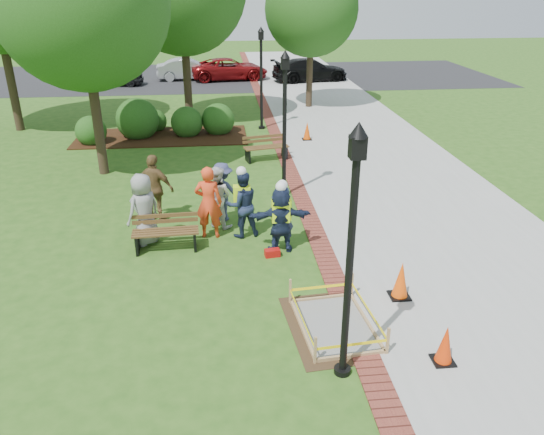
{
  "coord_description": "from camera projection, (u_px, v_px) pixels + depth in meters",
  "views": [
    {
      "loc": [
        -0.63,
        -9.85,
        5.99
      ],
      "look_at": [
        0.5,
        1.2,
        1.0
      ],
      "focal_mm": 35.0,
      "sensor_mm": 36.0,
      "label": 1
    }
  ],
  "objects": [
    {
      "name": "shrub_d",
      "position": [
        219.0,
        133.0,
        22.63
      ],
      "size": [
        1.38,
        1.38,
        1.38
      ],
      "primitive_type": "sphere",
      "color": "#1E4614",
      "rests_on": "ground"
    },
    {
      "name": "casual_person_a",
      "position": [
        144.0,
        210.0,
        12.85
      ],
      "size": [
        0.67,
        0.67,
        1.81
      ],
      "color": "gray",
      "rests_on": "ground"
    },
    {
      "name": "toolbox",
      "position": [
        272.0,
        253.0,
        12.54
      ],
      "size": [
        0.38,
        0.24,
        0.18
      ],
      "primitive_type": "cube",
      "rotation": [
        0.0,
        0.0,
        0.15
      ],
      "color": "#AB0F0D",
      "rests_on": "ground"
    },
    {
      "name": "lamp_mid",
      "position": [
        285.0,
        115.0,
        15.09
      ],
      "size": [
        0.28,
        0.28,
        4.26
      ],
      "color": "black",
      "rests_on": "ground"
    },
    {
      "name": "parked_car_a",
      "position": [
        113.0,
        85.0,
        32.88
      ],
      "size": [
        2.25,
        4.49,
        1.42
      ],
      "primitive_type": "imported",
      "rotation": [
        0.0,
        0.0,
        1.49
      ],
      "color": "#262628",
      "rests_on": "ground"
    },
    {
      "name": "shrub_c",
      "position": [
        188.0,
        136.0,
        22.3
      ],
      "size": [
        1.32,
        1.32,
        1.32
      ],
      "primitive_type": "sphere",
      "color": "#1E4614",
      "rests_on": "ground"
    },
    {
      "name": "tree_right",
      "position": [
        311.0,
        9.0,
        25.47
      ],
      "size": [
        4.51,
        4.51,
        6.98
      ],
      "color": "#3D2D1E",
      "rests_on": "ground"
    },
    {
      "name": "parked_car_c",
      "position": [
        230.0,
        80.0,
        34.76
      ],
      "size": [
        2.48,
        4.79,
        1.5
      ],
      "primitive_type": "imported",
      "rotation": [
        0.0,
        0.0,
        1.68
      ],
      "color": "maroon",
      "rests_on": "ground"
    },
    {
      "name": "wet_concrete_pad",
      "position": [
        335.0,
        316.0,
        9.93
      ],
      "size": [
        1.9,
        2.45,
        0.55
      ],
      "color": "#47331E",
      "rests_on": "ground"
    },
    {
      "name": "casual_person_e",
      "position": [
        222.0,
        192.0,
        14.17
      ],
      "size": [
        0.58,
        0.45,
        1.62
      ],
      "color": "#353A5D",
      "rests_on": "ground"
    },
    {
      "name": "casual_person_c",
      "position": [
        217.0,
        197.0,
        13.8
      ],
      "size": [
        0.63,
        0.56,
        1.65
      ],
      "color": "silver",
      "rests_on": "ground"
    },
    {
      "name": "bench_near",
      "position": [
        166.0,
        239.0,
        12.78
      ],
      "size": [
        1.6,
        0.61,
        0.85
      ],
      "color": "brown",
      "rests_on": "ground"
    },
    {
      "name": "shrub_e",
      "position": [
        156.0,
        131.0,
        23.03
      ],
      "size": [
        1.0,
        1.0,
        1.0
      ],
      "primitive_type": "sphere",
      "color": "#1E4614",
      "rests_on": "ground"
    },
    {
      "name": "casual_person_b",
      "position": [
        209.0,
        203.0,
        13.17
      ],
      "size": [
        0.64,
        0.45,
        1.87
      ],
      "color": "#F23F1C",
      "rests_on": "ground"
    },
    {
      "name": "brick_edging",
      "position": [
        281.0,
        147.0,
        20.69
      ],
      "size": [
        0.5,
        60.0,
        0.03
      ],
      "primitive_type": "cube",
      "color": "maroon",
      "rests_on": "ground"
    },
    {
      "name": "cone_front",
      "position": [
        445.0,
        345.0,
        8.95
      ],
      "size": [
        0.37,
        0.37,
        0.74
      ],
      "color": "black",
      "rests_on": "ground"
    },
    {
      "name": "lamp_far",
      "position": [
        261.0,
        71.0,
        22.35
      ],
      "size": [
        0.28,
        0.28,
        4.26
      ],
      "color": "black",
      "rests_on": "ground"
    },
    {
      "name": "parked_car_d",
      "position": [
        310.0,
        81.0,
        34.32
      ],
      "size": [
        2.8,
        4.99,
        1.54
      ],
      "primitive_type": "imported",
      "rotation": [
        0.0,
        0.0,
        1.74
      ],
      "color": "black",
      "rests_on": "ground"
    },
    {
      "name": "hivis_worker_a",
      "position": [
        281.0,
        217.0,
        12.48
      ],
      "size": [
        0.53,
        0.35,
        1.78
      ],
      "color": "#151A38",
      "rests_on": "ground"
    },
    {
      "name": "hivis_worker_c",
      "position": [
        242.0,
        202.0,
        13.22
      ],
      "size": [
        0.61,
        0.47,
        1.86
      ],
      "color": "#18223F",
      "rests_on": "ground"
    },
    {
      "name": "hivis_worker_b",
      "position": [
        282.0,
        215.0,
        12.62
      ],
      "size": [
        0.58,
        0.44,
        1.76
      ],
      "color": "#1A2045",
      "rests_on": "ground"
    },
    {
      "name": "ground",
      "position": [
        255.0,
        283.0,
        11.46
      ],
      "size": [
        100.0,
        100.0,
        0.0
      ],
      "primitive_type": "plane",
      "color": "#285116",
      "rests_on": "ground"
    },
    {
      "name": "mulch_bed",
      "position": [
        162.0,
        137.0,
        22.06
      ],
      "size": [
        7.0,
        3.0,
        0.05
      ],
      "primitive_type": "cube",
      "color": "#381E0F",
      "rests_on": "ground"
    },
    {
      "name": "cone_back",
      "position": [
        401.0,
        281.0,
        10.79
      ],
      "size": [
        0.42,
        0.42,
        0.82
      ],
      "color": "black",
      "rests_on": "ground"
    },
    {
      "name": "parking_lot",
      "position": [
        226.0,
        76.0,
        35.95
      ],
      "size": [
        36.0,
        12.0,
        0.01
      ],
      "primitive_type": "cube",
      "color": "black",
      "rests_on": "ground"
    },
    {
      "name": "cone_far",
      "position": [
        307.0,
        131.0,
        21.56
      ],
      "size": [
        0.38,
        0.38,
        0.74
      ],
      "color": "black",
      "rests_on": "ground"
    },
    {
      "name": "shrub_b",
      "position": [
        139.0,
        137.0,
        22.09
      ],
      "size": [
        1.75,
        1.75,
        1.75
      ],
      "primitive_type": "sphere",
      "color": "#1E4614",
      "rests_on": "ground"
    },
    {
      "name": "lamp_near",
      "position": [
        351.0,
        240.0,
        7.83
      ],
      "size": [
        0.28,
        0.28,
        4.26
      ],
      "color": "black",
      "rests_on": "ground"
    },
    {
      "name": "bench_far",
      "position": [
        266.0,
        153.0,
        19.17
      ],
      "size": [
        1.69,
        0.87,
        0.87
      ],
      "color": "brown",
      "rests_on": "ground"
    },
    {
      "name": "shrub_a",
      "position": [
        93.0,
        144.0,
        21.19
      ],
      "size": [
        1.22,
        1.22,
        1.22
      ],
      "primitive_type": "sphere",
      "color": "#1E4614",
      "rests_on": "ground"
    },
    {
      "name": "tree_left",
      "position": [
        81.0,
        2.0,
        15.78
      ],
      "size": [
        5.3,
        5.3,
        8.05
      ],
      "color": "#3D2D1E",
      "rests_on": "ground"
    },
    {
      "name": "casual_person_d",
      "position": [
        155.0,
        188.0,
        14.11
      ],
      "size": [
        0.69,
        0.58,
        1.84
      ],
      "color": "brown",
      "rests_on": "ground"
    },
    {
      "name": "sidewalk",
      "position": [
        362.0,
        145.0,
        20.99
      ],
      "size": [
        6.0,
        60.0,
        0.02
      ],
      "primitive_type": "cube",
      "color": "#9E9E99",
      "rests_on": "ground"
    },
    {
      "name": "parked_car_b",
      "position": [
        189.0,
        80.0,
        34.74
      ],
      "size": [
        2.24,
        4.62,
        1.47
      ],
      "primitive_type": "imported",
      "rotation": [
        0.0,
        0.0,
        1.63
      ],
      "color": "#AAA9AF",
      "rests_on": "ground"
    }
  ]
}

